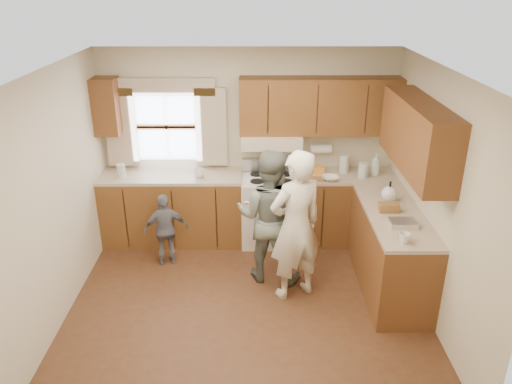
{
  "coord_description": "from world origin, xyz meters",
  "views": [
    {
      "loc": [
        0.08,
        -4.52,
        3.29
      ],
      "look_at": [
        0.1,
        0.4,
        1.15
      ],
      "focal_mm": 35.0,
      "sensor_mm": 36.0,
      "label": 1
    }
  ],
  "objects_px": {
    "stove": "(271,208)",
    "woman_right": "(269,216)",
    "woman_left": "(296,226)",
    "child": "(166,230)"
  },
  "relations": [
    {
      "from": "stove",
      "to": "woman_left",
      "type": "relative_size",
      "value": 0.63
    },
    {
      "from": "woman_right",
      "to": "child",
      "type": "height_order",
      "value": "woman_right"
    },
    {
      "from": "woman_left",
      "to": "child",
      "type": "xyz_separation_m",
      "value": [
        -1.51,
        0.67,
        -0.39
      ]
    },
    {
      "from": "stove",
      "to": "woman_right",
      "type": "bearing_deg",
      "value": -93.3
    },
    {
      "from": "stove",
      "to": "woman_left",
      "type": "xyz_separation_m",
      "value": [
        0.22,
        -1.25,
        0.38
      ]
    },
    {
      "from": "woman_left",
      "to": "child",
      "type": "bearing_deg",
      "value": -50.38
    },
    {
      "from": "woman_left",
      "to": "woman_right",
      "type": "relative_size",
      "value": 1.07
    },
    {
      "from": "child",
      "to": "woman_left",
      "type": "bearing_deg",
      "value": 140.26
    },
    {
      "from": "woman_left",
      "to": "woman_right",
      "type": "distance_m",
      "value": 0.45
    },
    {
      "from": "stove",
      "to": "child",
      "type": "distance_m",
      "value": 1.42
    }
  ]
}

